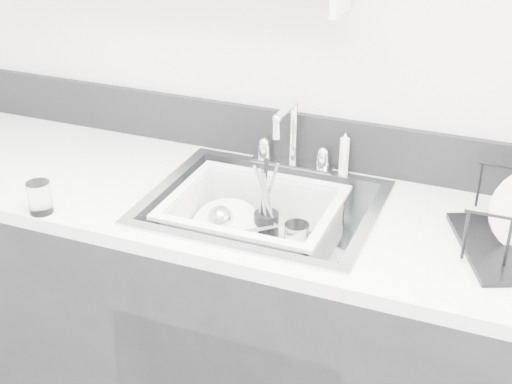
% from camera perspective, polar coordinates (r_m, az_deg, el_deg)
% --- Properties ---
extents(counter_run, '(3.20, 0.62, 0.92)m').
position_cam_1_polar(counter_run, '(2.25, 0.49, -11.23)').
color(counter_run, black).
rests_on(counter_run, ground).
extents(backsplash, '(3.20, 0.02, 0.16)m').
position_cam_1_polar(backsplash, '(2.21, 3.39, 4.36)').
color(backsplash, black).
rests_on(backsplash, counter_run).
extents(sink, '(0.64, 0.52, 0.20)m').
position_cam_1_polar(sink, '(2.04, 0.53, -3.12)').
color(sink, silver).
rests_on(sink, counter_run).
extents(faucet, '(0.26, 0.18, 0.23)m').
position_cam_1_polar(faucet, '(2.17, 2.92, 3.37)').
color(faucet, silver).
rests_on(faucet, counter_run).
extents(side_sprayer, '(0.03, 0.03, 0.14)m').
position_cam_1_polar(side_sprayer, '(2.14, 7.07, 3.03)').
color(side_sprayer, silver).
rests_on(side_sprayer, counter_run).
extents(wash_tub, '(0.57, 0.52, 0.18)m').
position_cam_1_polar(wash_tub, '(2.03, -0.20, -2.84)').
color(wash_tub, silver).
rests_on(wash_tub, sink).
extents(plate_stack, '(0.24, 0.24, 0.10)m').
position_cam_1_polar(plate_stack, '(2.10, -2.20, -3.35)').
color(plate_stack, white).
rests_on(plate_stack, wash_tub).
extents(utensil_cup, '(0.07, 0.07, 0.25)m').
position_cam_1_polar(utensil_cup, '(2.09, 0.82, -2.58)').
color(utensil_cup, black).
rests_on(utensil_cup, wash_tub).
extents(ladle, '(0.32, 0.24, 0.09)m').
position_cam_1_polar(ladle, '(2.06, -1.52, -3.46)').
color(ladle, silver).
rests_on(ladle, wash_tub).
extents(tumbler_in_tub, '(0.08, 0.08, 0.10)m').
position_cam_1_polar(tumbler_in_tub, '(2.02, 3.25, -3.84)').
color(tumbler_in_tub, white).
rests_on(tumbler_in_tub, wash_tub).
extents(tumbler_counter, '(0.09, 0.09, 0.09)m').
position_cam_1_polar(tumbler_counter, '(2.01, -16.92, -0.43)').
color(tumbler_counter, white).
rests_on(tumbler_counter, counter_run).
extents(bowl_small, '(0.11, 0.11, 0.03)m').
position_cam_1_polar(bowl_small, '(2.00, 1.52, -5.33)').
color(bowl_small, white).
rests_on(bowl_small, wash_tub).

